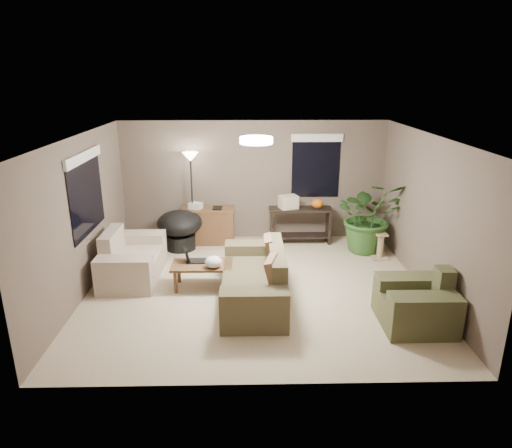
{
  "coord_description": "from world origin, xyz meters",
  "views": [
    {
      "loc": [
        -0.16,
        -6.89,
        3.39
      ],
      "look_at": [
        0.0,
        0.2,
        1.05
      ],
      "focal_mm": 32.0,
      "sensor_mm": 36.0,
      "label": 1
    }
  ],
  "objects_px": {
    "main_sofa": "(256,282)",
    "console_table": "(300,223)",
    "coffee_table": "(202,267)",
    "desk": "(208,225)",
    "armchair": "(416,305)",
    "papasan_chair": "(180,227)",
    "floor_lamp": "(191,168)",
    "loveseat": "(131,261)",
    "houseplant": "(369,224)",
    "cat_scratching_post": "(380,248)"
  },
  "relations": [
    {
      "from": "main_sofa",
      "to": "console_table",
      "type": "distance_m",
      "value": 2.71
    },
    {
      "from": "coffee_table",
      "to": "desk",
      "type": "bearing_deg",
      "value": 91.66
    },
    {
      "from": "armchair",
      "to": "desk",
      "type": "relative_size",
      "value": 0.91
    },
    {
      "from": "main_sofa",
      "to": "papasan_chair",
      "type": "relative_size",
      "value": 2.03
    },
    {
      "from": "main_sofa",
      "to": "floor_lamp",
      "type": "bearing_deg",
      "value": 116.17
    },
    {
      "from": "loveseat",
      "to": "houseplant",
      "type": "distance_m",
      "value": 4.58
    },
    {
      "from": "coffee_table",
      "to": "console_table",
      "type": "distance_m",
      "value": 2.8
    },
    {
      "from": "armchair",
      "to": "floor_lamp",
      "type": "xyz_separation_m",
      "value": [
        -3.49,
        3.36,
        1.3
      ]
    },
    {
      "from": "main_sofa",
      "to": "loveseat",
      "type": "relative_size",
      "value": 1.37
    },
    {
      "from": "coffee_table",
      "to": "floor_lamp",
      "type": "bearing_deg",
      "value": 99.97
    },
    {
      "from": "papasan_chair",
      "to": "houseplant",
      "type": "bearing_deg",
      "value": -2.89
    },
    {
      "from": "cat_scratching_post",
      "to": "papasan_chair",
      "type": "bearing_deg",
      "value": 171.5
    },
    {
      "from": "cat_scratching_post",
      "to": "armchair",
      "type": "bearing_deg",
      "value": -94.35
    },
    {
      "from": "desk",
      "to": "console_table",
      "type": "height_order",
      "value": "same"
    },
    {
      "from": "loveseat",
      "to": "main_sofa",
      "type": "bearing_deg",
      "value": -22.22
    },
    {
      "from": "houseplant",
      "to": "loveseat",
      "type": "bearing_deg",
      "value": -165.58
    },
    {
      "from": "armchair",
      "to": "console_table",
      "type": "xyz_separation_m",
      "value": [
        -1.27,
        3.34,
        0.14
      ]
    },
    {
      "from": "papasan_chair",
      "to": "floor_lamp",
      "type": "relative_size",
      "value": 0.57
    },
    {
      "from": "papasan_chair",
      "to": "houseplant",
      "type": "relative_size",
      "value": 0.74
    },
    {
      "from": "console_table",
      "to": "papasan_chair",
      "type": "relative_size",
      "value": 1.2
    },
    {
      "from": "floor_lamp",
      "to": "loveseat",
      "type": "bearing_deg",
      "value": -118.5
    },
    {
      "from": "armchair",
      "to": "houseplant",
      "type": "xyz_separation_m",
      "value": [
        0.03,
        2.84,
        0.27
      ]
    },
    {
      "from": "loveseat",
      "to": "armchair",
      "type": "xyz_separation_m",
      "value": [
        4.4,
        -1.7,
        0.0
      ]
    },
    {
      "from": "cat_scratching_post",
      "to": "console_table",
      "type": "bearing_deg",
      "value": 148.15
    },
    {
      "from": "loveseat",
      "to": "floor_lamp",
      "type": "height_order",
      "value": "floor_lamp"
    },
    {
      "from": "main_sofa",
      "to": "desk",
      "type": "height_order",
      "value": "main_sofa"
    },
    {
      "from": "desk",
      "to": "floor_lamp",
      "type": "xyz_separation_m",
      "value": [
        -0.31,
        -0.01,
        1.22
      ]
    },
    {
      "from": "loveseat",
      "to": "console_table",
      "type": "xyz_separation_m",
      "value": [
        3.13,
        1.65,
        0.14
      ]
    },
    {
      "from": "coffee_table",
      "to": "houseplant",
      "type": "distance_m",
      "value": 3.54
    },
    {
      "from": "coffee_table",
      "to": "armchair",
      "type": "bearing_deg",
      "value": -21.68
    },
    {
      "from": "floor_lamp",
      "to": "cat_scratching_post",
      "type": "relative_size",
      "value": 3.82
    },
    {
      "from": "armchair",
      "to": "cat_scratching_post",
      "type": "distance_m",
      "value": 2.45
    },
    {
      "from": "console_table",
      "to": "houseplant",
      "type": "distance_m",
      "value": 1.4
    },
    {
      "from": "console_table",
      "to": "papasan_chair",
      "type": "distance_m",
      "value": 2.48
    },
    {
      "from": "main_sofa",
      "to": "papasan_chair",
      "type": "distance_m",
      "value": 2.67
    },
    {
      "from": "papasan_chair",
      "to": "desk",
      "type": "bearing_deg",
      "value": 32.28
    },
    {
      "from": "papasan_chair",
      "to": "loveseat",
      "type": "bearing_deg",
      "value": -116.85
    },
    {
      "from": "desk",
      "to": "papasan_chair",
      "type": "bearing_deg",
      "value": -147.72
    },
    {
      "from": "floor_lamp",
      "to": "cat_scratching_post",
      "type": "distance_m",
      "value": 4.04
    },
    {
      "from": "main_sofa",
      "to": "loveseat",
      "type": "height_order",
      "value": "same"
    },
    {
      "from": "cat_scratching_post",
      "to": "floor_lamp",
      "type": "bearing_deg",
      "value": 165.93
    },
    {
      "from": "papasan_chair",
      "to": "coffee_table",
      "type": "bearing_deg",
      "value": -71.27
    },
    {
      "from": "loveseat",
      "to": "cat_scratching_post",
      "type": "bearing_deg",
      "value": 9.23
    },
    {
      "from": "armchair",
      "to": "houseplant",
      "type": "distance_m",
      "value": 2.85
    },
    {
      "from": "coffee_table",
      "to": "papasan_chair",
      "type": "distance_m",
      "value": 1.89
    },
    {
      "from": "main_sofa",
      "to": "houseplant",
      "type": "distance_m",
      "value": 3.05
    },
    {
      "from": "desk",
      "to": "floor_lamp",
      "type": "distance_m",
      "value": 1.26
    },
    {
      "from": "armchair",
      "to": "papasan_chair",
      "type": "distance_m",
      "value": 4.8
    },
    {
      "from": "console_table",
      "to": "floor_lamp",
      "type": "relative_size",
      "value": 0.68
    },
    {
      "from": "armchair",
      "to": "coffee_table",
      "type": "relative_size",
      "value": 1.0
    }
  ]
}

